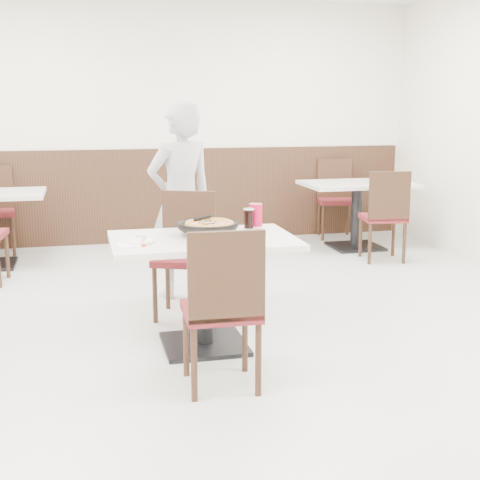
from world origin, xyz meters
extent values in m
plane|color=#AEAEAA|center=(0.00, 0.00, 0.00)|extent=(7.00, 7.00, 0.00)
cube|color=white|center=(0.00, 3.50, 1.40)|extent=(6.00, 0.04, 2.80)
cube|color=black|center=(0.00, 3.48, 0.55)|extent=(5.90, 0.03, 1.10)
cylinder|color=black|center=(-0.18, -0.10, 0.77)|extent=(0.13, 0.13, 0.04)
cylinder|color=black|center=(-0.14, -0.05, 0.79)|extent=(0.38, 0.38, 0.01)
cylinder|color=#B87931|center=(-0.13, -0.07, 0.81)|extent=(0.31, 0.31, 0.02)
cube|color=silver|center=(-0.14, -0.07, 0.84)|extent=(0.09, 0.10, 0.00)
cube|color=white|center=(-0.67, -0.26, 0.75)|extent=(0.16, 0.16, 0.00)
cylinder|color=white|center=(-0.60, -0.20, 0.76)|extent=(0.18, 0.18, 0.01)
cube|color=silver|center=(-0.58, -0.18, 0.77)|extent=(0.05, 0.15, 0.00)
cylinder|color=black|center=(0.19, 0.13, 0.81)|extent=(0.07, 0.07, 0.13)
cylinder|color=#B3082E|center=(0.26, 0.21, 0.83)|extent=(0.10, 0.10, 0.16)
imported|color=#AFAFB4|center=(-0.15, 1.13, 0.82)|extent=(0.69, 0.57, 1.63)
camera|label=1|loc=(-0.95, -4.36, 1.60)|focal=50.00mm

